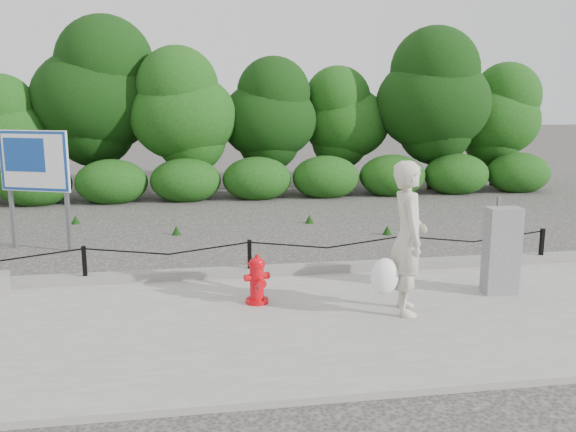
# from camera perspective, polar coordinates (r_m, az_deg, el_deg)

# --- Properties ---
(ground) EXTENTS (90.00, 90.00, 0.00)m
(ground) POSITION_cam_1_polar(r_m,az_deg,el_deg) (9.74, -3.59, -6.13)
(ground) COLOR #2D2B28
(ground) RESTS_ON ground
(sidewalk) EXTENTS (14.00, 4.00, 0.08)m
(sidewalk) POSITION_cam_1_polar(r_m,az_deg,el_deg) (7.85, -2.11, -10.20)
(sidewalk) COLOR gray
(sidewalk) RESTS_ON ground
(curb) EXTENTS (14.00, 0.22, 0.14)m
(curb) POSITION_cam_1_polar(r_m,az_deg,el_deg) (9.74, -3.63, -5.20)
(curb) COLOR slate
(curb) RESTS_ON sidewalk
(chain_barrier) EXTENTS (10.06, 0.06, 0.60)m
(chain_barrier) POSITION_cam_1_polar(r_m,az_deg,el_deg) (9.61, -3.63, -3.53)
(chain_barrier) COLOR black
(chain_barrier) RESTS_ON sidewalk
(treeline) EXTENTS (20.02, 3.93, 5.01)m
(treeline) POSITION_cam_1_polar(r_m,az_deg,el_deg) (18.28, -4.53, 10.18)
(treeline) COLOR black
(treeline) RESTS_ON ground
(fire_hydrant) EXTENTS (0.39, 0.40, 0.68)m
(fire_hydrant) POSITION_cam_1_polar(r_m,az_deg,el_deg) (8.43, -2.91, -6.02)
(fire_hydrant) COLOR red
(fire_hydrant) RESTS_ON sidewalk
(pedestrian) EXTENTS (0.84, 0.81, 2.02)m
(pedestrian) POSITION_cam_1_polar(r_m,az_deg,el_deg) (8.05, 11.03, -2.25)
(pedestrian) COLOR beige
(pedestrian) RESTS_ON sidewalk
(utility_cabinet) EXTENTS (0.49, 0.35, 1.39)m
(utility_cabinet) POSITION_cam_1_polar(r_m,az_deg,el_deg) (9.28, 19.35, -3.07)
(utility_cabinet) COLOR gray
(utility_cabinet) RESTS_ON sidewalk
(advertising_sign) EXTENTS (1.33, 0.60, 2.27)m
(advertising_sign) POSITION_cam_1_polar(r_m,az_deg,el_deg) (12.28, -22.65, 4.30)
(advertising_sign) COLOR slate
(advertising_sign) RESTS_ON ground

